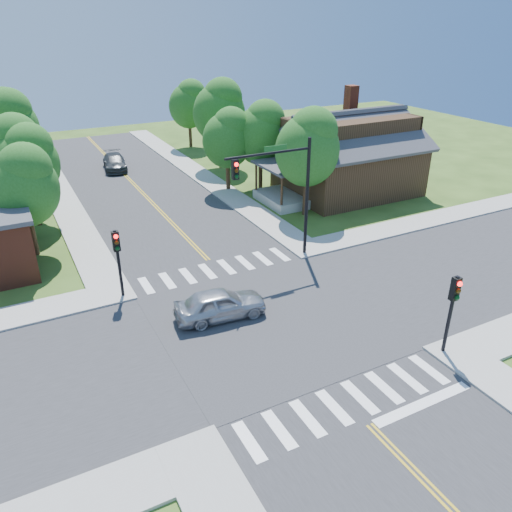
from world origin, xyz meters
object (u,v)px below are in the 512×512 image
signal_mast_ne (283,182)px  signal_pole_nw (117,252)px  house_ne (348,152)px  car_silver (220,305)px  car_dgrey (115,163)px  signal_pole_se (453,301)px

signal_mast_ne → signal_pole_nw: signal_mast_ne is taller
house_ne → car_silver: size_ratio=2.85×
signal_mast_ne → car_dgrey: (-4.25, 23.90, -4.15)m
signal_pole_se → car_dgrey: signal_pole_se is taller
signal_pole_nw → house_ne: size_ratio=0.29×
signal_pole_nw → car_silver: (3.73, -4.12, -1.91)m
signal_pole_se → car_silver: 10.47m
signal_mast_ne → car_silver: bearing=-144.5°
signal_pole_nw → car_silver: signal_pole_nw is taller
signal_mast_ne → signal_pole_nw: 9.76m
signal_pole_nw → car_silver: size_ratio=0.83×
house_ne → car_dgrey: bearing=135.4°
signal_mast_ne → signal_pole_se: size_ratio=1.89×
house_ne → car_dgrey: (-15.45, 15.25, -2.63)m
signal_mast_ne → car_silver: size_ratio=1.57×
car_silver → car_dgrey: 28.07m
signal_mast_ne → signal_pole_se: 11.55m
signal_mast_ne → signal_pole_se: (1.69, -11.21, -2.19)m
car_dgrey → signal_pole_nw: bearing=-94.4°
signal_mast_ne → house_ne: bearing=37.7°
signal_pole_se → signal_pole_nw: 15.84m
signal_mast_ne → car_dgrey: size_ratio=1.43×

